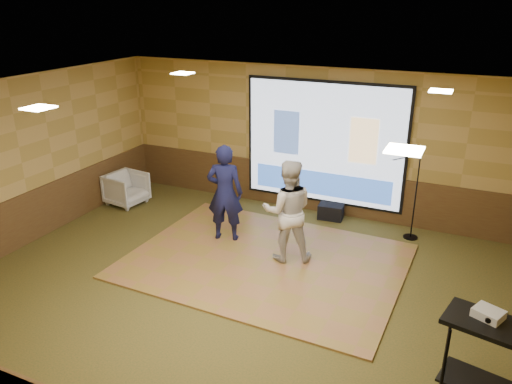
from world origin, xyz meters
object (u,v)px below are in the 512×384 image
at_px(projector_screen, 324,145).
at_px(duffel_bag, 331,212).
at_px(banquet_chair, 127,189).
at_px(dance_floor, 265,261).
at_px(av_table, 491,348).
at_px(player_left, 225,193).
at_px(mic_stand, 410,213).
at_px(projector, 488,314).
at_px(player_right, 288,211).

xyz_separation_m(projector_screen, duffel_bag, (0.29, -0.24, -1.32)).
bearing_deg(banquet_chair, dance_floor, -98.68).
distance_m(dance_floor, av_table, 4.05).
xyz_separation_m(player_left, mic_stand, (3.09, 1.51, -0.44)).
bearing_deg(duffel_bag, projector_screen, 140.92).
bearing_deg(projector, player_right, 170.42).
relative_size(av_table, banquet_chair, 1.39).
distance_m(av_table, projector, 0.37).
bearing_deg(player_right, banquet_chair, -36.51).
bearing_deg(player_right, dance_floor, 11.39).
height_order(player_left, player_right, player_left).
height_order(player_left, projector, player_left).
distance_m(projector_screen, mic_stand, 2.16).
distance_m(player_right, mic_stand, 2.53).
relative_size(dance_floor, player_right, 2.56).
xyz_separation_m(av_table, mic_stand, (-1.39, 3.95, -0.27)).
bearing_deg(player_right, projector_screen, -111.67).
bearing_deg(av_table, player_right, 145.31).
bearing_deg(mic_stand, player_left, -129.99).
height_order(av_table, duffel_bag, av_table).
height_order(player_right, banquet_chair, player_right).
xyz_separation_m(projector_screen, dance_floor, (-0.21, -2.44, -1.46)).
distance_m(dance_floor, duffel_bag, 2.26).
height_order(av_table, mic_stand, mic_stand).
bearing_deg(player_left, mic_stand, -169.90).
xyz_separation_m(projector, mic_stand, (-1.30, 3.85, -0.62)).
distance_m(player_right, duffel_bag, 2.14).
xyz_separation_m(player_right, projector, (3.07, -2.09, 0.20)).
relative_size(projector_screen, av_table, 3.11).
bearing_deg(mic_stand, projector_screen, -169.76).
distance_m(dance_floor, projector, 4.02).
distance_m(projector_screen, av_table, 5.52).
height_order(projector_screen, duffel_bag, projector_screen).
xyz_separation_m(dance_floor, player_right, (0.31, 0.22, 0.90)).
xyz_separation_m(dance_floor, duffel_bag, (0.50, 2.20, 0.14)).
relative_size(dance_floor, av_table, 4.25).
height_order(banquet_chair, duffel_bag, banquet_chair).
height_order(mic_stand, banquet_chair, mic_stand).
xyz_separation_m(projector_screen, player_left, (-1.22, -1.96, -0.54)).
height_order(projector_screen, player_right, projector_screen).
xyz_separation_m(mic_stand, banquet_chair, (-5.86, -0.86, -0.14)).
height_order(projector_screen, dance_floor, projector_screen).
relative_size(av_table, projector, 3.72).
xyz_separation_m(dance_floor, banquet_chair, (-3.79, 1.12, 0.33)).
distance_m(mic_stand, duffel_bag, 1.62).
bearing_deg(projector_screen, banquet_chair, -161.77).
distance_m(projector, banquet_chair, 7.80).
bearing_deg(mic_stand, dance_floor, -112.34).
bearing_deg(dance_floor, player_right, 35.48).
height_order(player_left, duffel_bag, player_left).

